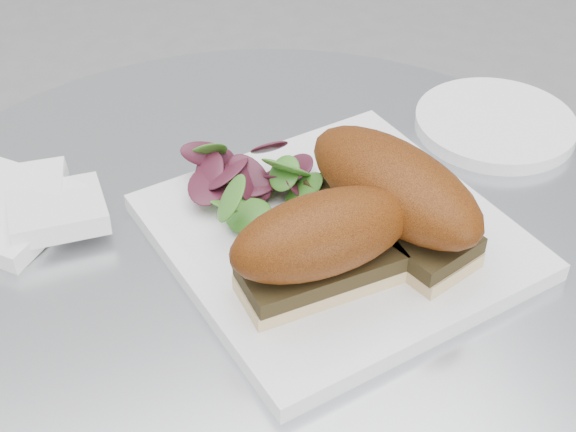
% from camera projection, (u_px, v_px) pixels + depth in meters
% --- Properties ---
extents(table, '(0.70, 0.70, 0.73)m').
position_uv_depth(table, '(268.00, 428.00, 0.82)').
color(table, silver).
rests_on(table, ground).
extents(plate, '(0.30, 0.30, 0.02)m').
position_uv_depth(plate, '(335.00, 236.00, 0.66)').
color(plate, white).
rests_on(plate, table).
extents(sandwich_left, '(0.15, 0.07, 0.08)m').
position_uv_depth(sandwich_left, '(322.00, 243.00, 0.58)').
color(sandwich_left, tan).
rests_on(sandwich_left, plate).
extents(sandwich_right, '(0.12, 0.18, 0.08)m').
position_uv_depth(sandwich_right, '(393.00, 194.00, 0.63)').
color(sandwich_right, tan).
rests_on(sandwich_right, plate).
extents(salad, '(0.10, 0.10, 0.05)m').
position_uv_depth(salad, '(249.00, 173.00, 0.68)').
color(salad, '#3E812A').
rests_on(salad, plate).
extents(napkin, '(0.18, 0.18, 0.02)m').
position_uv_depth(napkin, '(33.00, 214.00, 0.68)').
color(napkin, white).
rests_on(napkin, table).
extents(saucer, '(0.16, 0.16, 0.01)m').
position_uv_depth(saucer, '(495.00, 123.00, 0.80)').
color(saucer, white).
rests_on(saucer, table).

